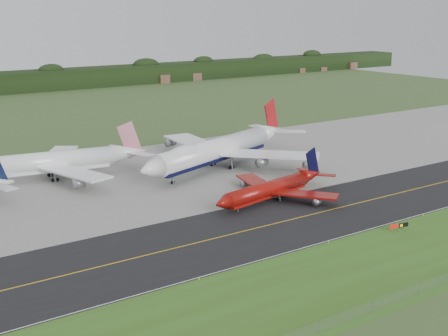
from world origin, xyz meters
TOP-DOWN VIEW (x-y plane):
  - ground at (0.00, 0.00)m, footprint 600.00×600.00m
  - grass_verge at (0.00, -35.00)m, footprint 400.00×30.00m
  - taxiway at (0.00, -4.00)m, footprint 400.00×32.00m
  - apron at (0.00, 51.00)m, footprint 400.00×78.00m
  - taxiway_centreline at (0.00, -4.00)m, footprint 400.00×0.40m
  - taxiway_edge_line at (0.00, -19.50)m, footprint 400.00×0.25m
  - perimeter_fence at (0.00, -48.00)m, footprint 320.00×0.10m
  - jet_ba_747 at (16.21, 47.19)m, footprint 71.92×57.92m
  - jet_red_737 at (8.97, 11.27)m, footprint 42.22×33.94m
  - jet_star_tail at (-32.20, 64.86)m, footprint 59.32×49.09m
  - taxiway_sign at (17.28, -24.02)m, footprint 5.12×1.26m
  - edge_marker_left at (-34.77, -20.50)m, footprint 0.16×0.16m
  - edge_marker_center at (-1.37, -20.50)m, footprint 0.16×0.16m
  - edge_marker_right at (30.67, -20.50)m, footprint 0.16×0.16m

SIDE VIEW (x-z plane):
  - ground at x=0.00m, z-range 0.00..0.00m
  - grass_verge at x=0.00m, z-range 0.00..0.01m
  - apron at x=0.00m, z-range 0.00..0.01m
  - taxiway at x=0.00m, z-range 0.00..0.02m
  - taxiway_centreline at x=0.00m, z-range 0.03..0.03m
  - taxiway_edge_line at x=0.00m, z-range 0.03..0.03m
  - edge_marker_left at x=-34.77m, z-range 0.00..0.50m
  - edge_marker_center at x=-1.37m, z-range 0.00..0.50m
  - edge_marker_right at x=30.67m, z-range 0.00..0.50m
  - perimeter_fence at x=0.00m, z-range -158.90..161.10m
  - taxiway_sign at x=17.28m, z-range 0.35..2.08m
  - jet_red_737 at x=8.97m, z-range -2.56..8.89m
  - jet_star_tail at x=-32.20m, z-range -2.61..13.06m
  - jet_ba_747 at x=16.21m, z-range -2.98..15.68m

